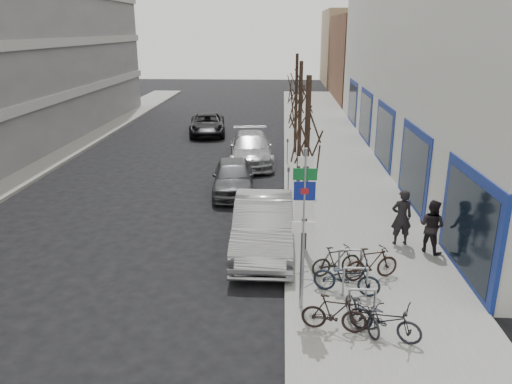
# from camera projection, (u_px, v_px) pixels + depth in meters

# --- Properties ---
(ground) EXTENTS (120.00, 120.00, 0.00)m
(ground) POSITION_uv_depth(u_px,v_px,m) (206.00, 309.00, 12.60)
(ground) COLOR black
(ground) RESTS_ON ground
(sidewalk_east) EXTENTS (5.00, 70.00, 0.15)m
(sidewalk_east) POSITION_uv_depth(u_px,v_px,m) (341.00, 189.00, 21.83)
(sidewalk_east) COLOR slate
(sidewalk_east) RESTS_ON ground
(brick_building_far) EXTENTS (12.00, 14.00, 8.00)m
(brick_building_far) POSITION_uv_depth(u_px,v_px,m) (397.00, 58.00, 48.65)
(brick_building_far) COLOR brown
(brick_building_far) RESTS_ON ground
(tan_building_far) EXTENTS (13.00, 12.00, 9.00)m
(tan_building_far) POSITION_uv_depth(u_px,v_px,m) (376.00, 47.00, 62.70)
(tan_building_far) COLOR #937A5B
(tan_building_far) RESTS_ON ground
(highway_sign_pole) EXTENTS (0.55, 0.10, 4.20)m
(highway_sign_pole) POSITION_uv_depth(u_px,v_px,m) (304.00, 221.00, 11.70)
(highway_sign_pole) COLOR gray
(highway_sign_pole) RESTS_ON ground
(bike_rack) EXTENTS (0.66, 2.26, 0.83)m
(bike_rack) POSITION_uv_depth(u_px,v_px,m) (355.00, 278.00, 12.77)
(bike_rack) COLOR gray
(bike_rack) RESTS_ON sidewalk_east
(tree_near) EXTENTS (1.80, 1.80, 5.50)m
(tree_near) POSITION_uv_depth(u_px,v_px,m) (308.00, 124.00, 14.51)
(tree_near) COLOR black
(tree_near) RESTS_ON ground
(tree_mid) EXTENTS (1.80, 1.80, 5.50)m
(tree_mid) POSITION_uv_depth(u_px,v_px,m) (300.00, 96.00, 20.67)
(tree_mid) COLOR black
(tree_mid) RESTS_ON ground
(tree_far) EXTENTS (1.80, 1.80, 5.50)m
(tree_far) POSITION_uv_depth(u_px,v_px,m) (297.00, 80.00, 26.84)
(tree_far) COLOR black
(tree_far) RESTS_ON ground
(meter_front) EXTENTS (0.10, 0.08, 1.27)m
(meter_front) POSITION_uv_depth(u_px,v_px,m) (290.00, 232.00, 15.05)
(meter_front) COLOR gray
(meter_front) RESTS_ON sidewalk_east
(meter_mid) EXTENTS (0.10, 0.08, 1.27)m
(meter_mid) POSITION_uv_depth(u_px,v_px,m) (288.00, 179.00, 20.27)
(meter_mid) COLOR gray
(meter_mid) RESTS_ON sidewalk_east
(meter_back) EXTENTS (0.10, 0.08, 1.27)m
(meter_back) POSITION_uv_depth(u_px,v_px,m) (287.00, 149.00, 25.49)
(meter_back) COLOR gray
(meter_back) RESTS_ON sidewalk_east
(bike_near_left) EXTENTS (1.00, 1.62, 0.95)m
(bike_near_left) POSITION_uv_depth(u_px,v_px,m) (363.00, 308.00, 11.47)
(bike_near_left) COLOR black
(bike_near_left) RESTS_ON sidewalk_east
(bike_near_right) EXTENTS (1.57, 0.71, 0.92)m
(bike_near_right) POSITION_uv_depth(u_px,v_px,m) (334.00, 313.00, 11.31)
(bike_near_right) COLOR black
(bike_near_right) RESTS_ON sidewalk_east
(bike_mid_curb) EXTENTS (1.83, 0.95, 1.07)m
(bike_mid_curb) POSITION_uv_depth(u_px,v_px,m) (347.00, 274.00, 12.92)
(bike_mid_curb) COLOR black
(bike_mid_curb) RESTS_ON sidewalk_east
(bike_mid_inner) EXTENTS (1.54, 0.90, 0.90)m
(bike_mid_inner) POSITION_uv_depth(u_px,v_px,m) (336.00, 260.00, 13.90)
(bike_mid_inner) COLOR black
(bike_mid_inner) RESTS_ON sidewalk_east
(bike_far_curb) EXTENTS (1.71, 1.22, 1.02)m
(bike_far_curb) POSITION_uv_depth(u_px,v_px,m) (385.00, 316.00, 11.09)
(bike_far_curb) COLOR black
(bike_far_curb) RESTS_ON sidewalk_east
(bike_far_inner) EXTENTS (1.69, 0.98, 0.98)m
(bike_far_inner) POSITION_uv_depth(u_px,v_px,m) (371.00, 263.00, 13.66)
(bike_far_inner) COLOR black
(bike_far_inner) RESTS_ON sidewalk_east
(parked_car_front) EXTENTS (1.86, 5.22, 1.71)m
(parked_car_front) POSITION_uv_depth(u_px,v_px,m) (263.00, 225.00, 15.69)
(parked_car_front) COLOR #A3A3A8
(parked_car_front) RESTS_ON ground
(parked_car_mid) EXTENTS (2.08, 4.42, 1.46)m
(parked_car_mid) POSITION_uv_depth(u_px,v_px,m) (233.00, 177.00, 21.31)
(parked_car_mid) COLOR #4B4C50
(parked_car_mid) RESTS_ON ground
(parked_car_back) EXTENTS (2.67, 5.59, 1.57)m
(parked_car_back) POSITION_uv_depth(u_px,v_px,m) (251.00, 149.00, 26.05)
(parked_car_back) COLOR #98999D
(parked_car_back) RESTS_ON ground
(lane_car) EXTENTS (2.87, 5.16, 1.36)m
(lane_car) POSITION_uv_depth(u_px,v_px,m) (207.00, 124.00, 33.20)
(lane_car) COLOR black
(lane_car) RESTS_ON ground
(pedestrian_near) EXTENTS (0.71, 0.50, 1.83)m
(pedestrian_near) POSITION_uv_depth(u_px,v_px,m) (402.00, 217.00, 15.78)
(pedestrian_near) COLOR black
(pedestrian_near) RESTS_ON sidewalk_east
(pedestrian_far) EXTENTS (0.75, 0.74, 1.71)m
(pedestrian_far) POSITION_uv_depth(u_px,v_px,m) (432.00, 226.00, 15.26)
(pedestrian_far) COLOR black
(pedestrian_far) RESTS_ON sidewalk_east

